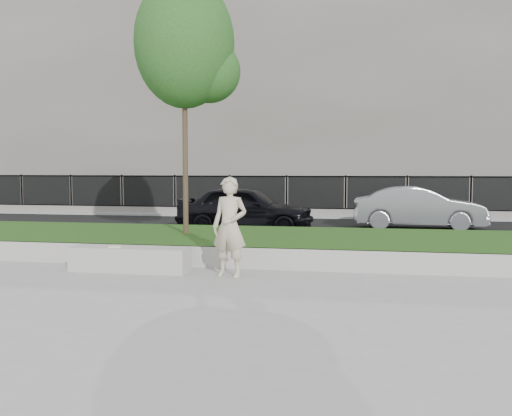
% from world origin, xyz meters
% --- Properties ---
extents(ground, '(90.00, 90.00, 0.00)m').
position_xyz_m(ground, '(0.00, 0.00, 0.00)').
color(ground, gray).
rests_on(ground, ground).
extents(grass_bank, '(34.00, 4.00, 0.40)m').
position_xyz_m(grass_bank, '(0.00, 3.00, 0.20)').
color(grass_bank, '#143A0E').
rests_on(grass_bank, ground).
extents(grass_kerb, '(34.00, 0.08, 0.40)m').
position_xyz_m(grass_kerb, '(0.00, 1.04, 0.20)').
color(grass_kerb, '#A4A29A').
rests_on(grass_kerb, ground).
extents(street, '(34.00, 7.00, 0.04)m').
position_xyz_m(street, '(0.00, 8.50, 0.02)').
color(street, black).
rests_on(street, ground).
extents(far_pavement, '(34.00, 3.00, 0.12)m').
position_xyz_m(far_pavement, '(0.00, 13.00, 0.06)').
color(far_pavement, gray).
rests_on(far_pavement, ground).
extents(iron_fence, '(32.00, 0.30, 1.50)m').
position_xyz_m(iron_fence, '(0.00, 12.00, 0.54)').
color(iron_fence, slate).
rests_on(iron_fence, far_pavement).
extents(building_facade, '(34.00, 10.00, 10.00)m').
position_xyz_m(building_facade, '(0.00, 20.00, 5.00)').
color(building_facade, '#615C54').
rests_on(building_facade, ground).
extents(stone_bench, '(2.17, 0.54, 0.44)m').
position_xyz_m(stone_bench, '(-1.93, 0.40, 0.22)').
color(stone_bench, '#A4A29A').
rests_on(stone_bench, ground).
extents(man, '(0.70, 0.54, 1.73)m').
position_xyz_m(man, '(-0.03, 0.25, 0.86)').
color(man, beige).
rests_on(man, ground).
extents(book, '(0.25, 0.22, 0.02)m').
position_xyz_m(book, '(-2.18, 0.32, 0.46)').
color(book, silver).
rests_on(book, stone_bench).
extents(young_tree, '(2.33, 2.23, 5.70)m').
position_xyz_m(young_tree, '(-1.63, 3.09, 4.55)').
color(young_tree, '#38281C').
rests_on(young_tree, grass_bank).
extents(car_dark, '(3.99, 1.74, 1.34)m').
position_xyz_m(car_dark, '(-1.11, 6.82, 0.71)').
color(car_dark, black).
rests_on(car_dark, street).
extents(car_silver, '(3.89, 1.40, 1.28)m').
position_xyz_m(car_silver, '(3.90, 8.52, 0.68)').
color(car_silver, gray).
rests_on(car_silver, street).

